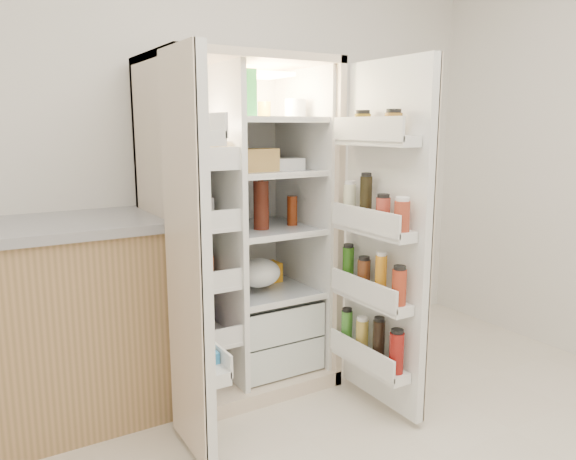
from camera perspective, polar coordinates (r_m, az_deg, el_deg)
wall_back at (r=3.32m, az=-8.43°, el=9.04°), size 4.00×0.02×2.70m
refrigerator at (r=3.09m, az=-5.28°, el=-2.35°), size 0.92×0.70×1.80m
freezer_door at (r=2.32m, az=-10.31°, el=-3.21°), size 0.15×0.40×1.72m
fridge_door at (r=2.74m, az=9.91°, el=-1.39°), size 0.17×0.58×1.72m
kitchen_counter at (r=2.93m, az=-25.90°, el=-9.07°), size 1.38×0.74×1.00m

